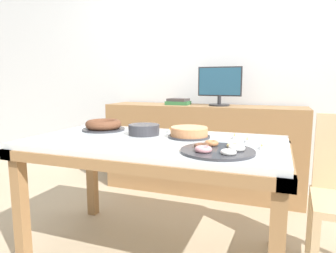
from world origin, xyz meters
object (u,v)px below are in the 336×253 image
Objects in this scene: book_stack at (178,102)px; tealight_left_edge at (247,141)px; tealight_near_cakes at (262,147)px; tealight_centre at (234,137)px; computer_monitor at (220,86)px; tealight_near_front at (170,131)px; plate_stack at (144,130)px; cake_chocolate_round at (189,132)px; pastry_platter at (217,150)px; cake_golden_bundt at (104,125)px.

tealight_left_edge is at bearing -54.69° from book_stack.
tealight_centre is (-0.18, 0.26, 0.00)m from tealight_near_cakes.
tealight_left_edge and tealight_centre have the same top height.
tealight_near_front is (-0.17, -0.96, -0.30)m from computer_monitor.
plate_stack is (0.12, -1.11, -0.12)m from book_stack.
cake_chocolate_round is 0.23m from tealight_near_front.
tealight_near_front is at bearing 152.26° from tealight_near_cakes.
pastry_platter is 9.42× the size of tealight_centre.
tealight_centre is (0.96, -0.01, -0.03)m from cake_golden_bundt.
cake_golden_bundt is at bearing 174.32° from tealight_left_edge.
plate_stack reaches higher than pastry_platter.
tealight_centre is at bearing -74.17° from computer_monitor.
cake_golden_bundt is 0.50m from tealight_near_front.
cake_chocolate_round is 6.74× the size of tealight_near_cakes.
tealight_centre is at bearing 6.36° from plate_stack.
computer_monitor is 1.12m from tealight_centre.
tealight_near_front is at bearing 48.46° from plate_stack.
tealight_centre is (0.03, 0.41, -0.00)m from pastry_platter.
tealight_near_cakes is at bearing -60.01° from tealight_left_edge.
book_stack is 0.63× the size of pastry_platter.
plate_stack is 0.60m from tealight_centre.
book_stack reaches higher than tealight_centre.
computer_monitor is 10.60× the size of tealight_near_cakes.
tealight_left_edge and tealight_near_cakes have the same top height.
tealight_near_cakes is at bearing -55.30° from book_stack.
computer_monitor is at bearing -0.19° from book_stack.
plate_stack is at bearing 177.32° from tealight_left_edge.
pastry_platter is (0.27, -1.44, -0.30)m from computer_monitor.
computer_monitor is 1.50m from pastry_platter.
tealight_near_cakes is at bearing -12.95° from cake_golden_bundt.
plate_stack is 0.68m from tealight_left_edge.
computer_monitor is 10.60× the size of tealight_centre.
plate_stack is 5.25× the size of tealight_near_front.
book_stack is at bearing 77.00° from cake_golden_bundt.
pastry_platter is 9.42× the size of tealight_left_edge.
tealight_centre is at bearing 85.95° from pastry_platter.
tealight_left_edge is at bearing 69.27° from pastry_platter.
tealight_left_edge is (0.68, -0.03, -0.02)m from plate_stack.
plate_stack is at bearing -173.64° from tealight_centre.
pastry_platter is (0.69, -1.45, -0.14)m from book_stack.
tealight_near_cakes is at bearing -55.07° from tealight_centre.
tealight_near_front is (0.49, 0.08, -0.03)m from cake_golden_bundt.
cake_golden_bundt is 0.37m from plate_stack.
cake_chocolate_round is 6.74× the size of tealight_centre.
tealight_left_edge is at bearing -2.68° from plate_stack.
computer_monitor is 2.02× the size of plate_stack.
tealight_centre is at bearing 12.05° from cake_chocolate_round.
computer_monitor is at bearing 74.80° from plate_stack.
pastry_platter is 1.79× the size of plate_stack.
tealight_near_front is (0.26, -0.96, -0.14)m from book_stack.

